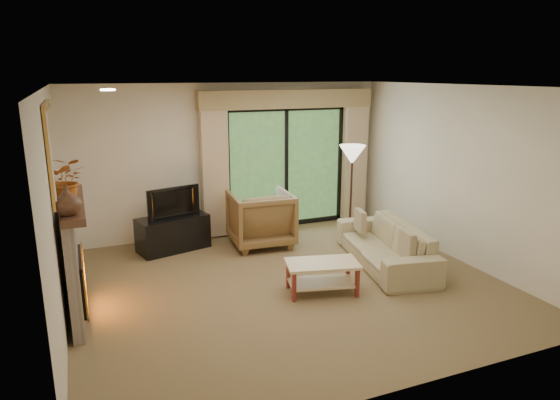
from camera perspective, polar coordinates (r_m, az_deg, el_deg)
name	(u,v)px	position (r m, az deg, el deg)	size (l,w,h in m)	color
floor	(288,284)	(6.81, 0.97, -9.60)	(5.50, 5.50, 0.00)	olive
ceiling	(289,86)	(6.22, 1.08, 12.86)	(5.50, 5.50, 0.00)	silver
wall_back	(232,160)	(8.69, -5.54, 4.61)	(5.00, 5.00, 0.00)	beige
wall_front	(408,254)	(4.31, 14.41, -5.99)	(5.00, 5.00, 0.00)	beige
wall_left	(55,213)	(5.90, -24.33, -1.31)	(5.00, 5.00, 0.00)	beige
wall_right	(459,174)	(7.87, 19.75, 2.80)	(5.00, 5.00, 0.00)	beige
fireplace	(73,258)	(6.26, -22.61, -6.17)	(0.24, 1.70, 1.37)	gray
mirror	(52,150)	(5.97, -24.59, 5.23)	(0.07, 1.45, 1.02)	#BF893D
sliding_door	(286,167)	(9.02, 0.68, 3.74)	(2.26, 0.10, 2.16)	black
curtain_left	(215,168)	(8.47, -7.48, 3.61)	(0.45, 0.18, 2.35)	tan
curtain_right	(354,158)	(9.51, 8.48, 4.75)	(0.45, 0.18, 2.35)	tan
cornice	(288,99)	(8.79, 0.94, 11.48)	(3.20, 0.24, 0.32)	#A18859
media_console	(173,233)	(8.16, -12.12, -3.73)	(1.10, 0.49, 0.55)	black
tv	(171,202)	(8.01, -12.31, -0.17)	(0.86, 0.11, 0.50)	black
armchair	(261,218)	(8.15, -2.23, -2.12)	(0.96, 0.99, 0.90)	brown
sofa	(385,244)	(7.53, 11.94, -4.99)	(2.11, 0.82, 0.61)	tan
pillow_near	(407,244)	(6.96, 14.34, -4.94)	(0.09, 0.35, 0.35)	brown
pillow_far	(360,221)	(7.91, 9.14, -2.34)	(0.09, 0.34, 0.34)	brown
coffee_table	(322,277)	(6.51, 4.82, -8.81)	(0.92, 0.51, 0.41)	beige
floor_lamp	(351,193)	(8.42, 8.11, 0.77)	(0.43, 0.43, 1.61)	white
vase	(67,201)	(5.44, -23.19, -0.06)	(0.28, 0.28, 0.29)	#4D3021
branches	(66,180)	(5.93, -23.28, 2.11)	(0.46, 0.40, 0.51)	#AC581D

